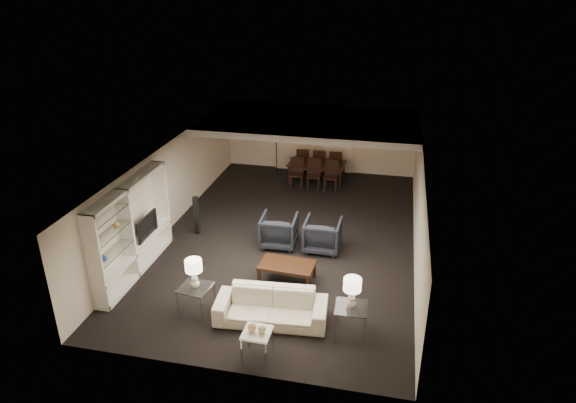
% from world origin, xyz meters
% --- Properties ---
extents(floor, '(11.00, 11.00, 0.00)m').
position_xyz_m(floor, '(0.00, 0.00, 0.00)').
color(floor, black).
rests_on(floor, ground).
extents(ceiling, '(7.00, 11.00, 0.02)m').
position_xyz_m(ceiling, '(0.00, 0.00, 2.50)').
color(ceiling, silver).
rests_on(ceiling, ground).
extents(wall_back, '(7.00, 0.02, 2.50)m').
position_xyz_m(wall_back, '(0.00, 5.50, 1.25)').
color(wall_back, beige).
rests_on(wall_back, ground).
extents(wall_front, '(7.00, 0.02, 2.50)m').
position_xyz_m(wall_front, '(0.00, -5.50, 1.25)').
color(wall_front, beige).
rests_on(wall_front, ground).
extents(wall_left, '(0.02, 11.00, 2.50)m').
position_xyz_m(wall_left, '(-3.50, 0.00, 1.25)').
color(wall_left, beige).
rests_on(wall_left, ground).
extents(wall_right, '(0.02, 11.00, 2.50)m').
position_xyz_m(wall_right, '(3.50, 0.00, 1.25)').
color(wall_right, beige).
rests_on(wall_right, ground).
extents(ceiling_soffit, '(7.00, 4.00, 0.20)m').
position_xyz_m(ceiling_soffit, '(0.00, 3.50, 2.40)').
color(ceiling_soffit, silver).
rests_on(ceiling_soffit, ceiling).
extents(curtains, '(1.50, 0.12, 2.40)m').
position_xyz_m(curtains, '(-0.90, 5.42, 1.20)').
color(curtains, beige).
rests_on(curtains, wall_back).
extents(door, '(0.90, 0.05, 2.10)m').
position_xyz_m(door, '(0.70, 5.47, 1.05)').
color(door, silver).
rests_on(door, wall_back).
extents(painting, '(0.95, 0.04, 0.65)m').
position_xyz_m(painting, '(2.10, 5.46, 1.55)').
color(painting, '#142D38').
rests_on(painting, wall_back).
extents(media_unit, '(0.38, 3.40, 2.35)m').
position_xyz_m(media_unit, '(-3.31, -2.60, 1.18)').
color(media_unit, white).
rests_on(media_unit, wall_left).
extents(pendant_light, '(0.52, 0.52, 0.24)m').
position_xyz_m(pendant_light, '(0.30, 3.50, 1.92)').
color(pendant_light, '#D8591E').
rests_on(pendant_light, ceiling_soffit).
extents(sofa, '(2.45, 1.12, 0.70)m').
position_xyz_m(sofa, '(0.46, -3.82, 0.35)').
color(sofa, beige).
rests_on(sofa, floor).
extents(coffee_table, '(1.35, 0.84, 0.47)m').
position_xyz_m(coffee_table, '(0.46, -2.22, 0.23)').
color(coffee_table, black).
rests_on(coffee_table, floor).
extents(armchair_left, '(0.99, 1.02, 0.89)m').
position_xyz_m(armchair_left, '(-0.14, -0.52, 0.44)').
color(armchair_left, black).
rests_on(armchair_left, floor).
extents(armchair_right, '(0.96, 0.99, 0.89)m').
position_xyz_m(armchair_right, '(1.06, -0.52, 0.44)').
color(armchair_right, black).
rests_on(armchair_right, floor).
extents(side_table_left, '(0.74, 0.74, 0.61)m').
position_xyz_m(side_table_left, '(-1.24, -3.82, 0.31)').
color(side_table_left, silver).
rests_on(side_table_left, floor).
extents(side_table_right, '(0.67, 0.67, 0.61)m').
position_xyz_m(side_table_right, '(2.16, -3.82, 0.31)').
color(side_table_right, silver).
rests_on(side_table_right, floor).
extents(table_lamp_left, '(0.41, 0.41, 0.68)m').
position_xyz_m(table_lamp_left, '(-1.24, -3.82, 0.95)').
color(table_lamp_left, '#F4EECE').
rests_on(table_lamp_left, side_table_left).
extents(table_lamp_right, '(0.42, 0.42, 0.68)m').
position_xyz_m(table_lamp_right, '(2.16, -3.82, 0.95)').
color(table_lamp_right, beige).
rests_on(table_lamp_right, side_table_right).
extents(marble_table, '(0.56, 0.56, 0.55)m').
position_xyz_m(marble_table, '(0.46, -4.92, 0.27)').
color(marble_table, white).
rests_on(marble_table, floor).
extents(gold_gourd_a, '(0.17, 0.17, 0.17)m').
position_xyz_m(gold_gourd_a, '(0.36, -4.92, 0.63)').
color(gold_gourd_a, tan).
rests_on(gold_gourd_a, marble_table).
extents(gold_gourd_b, '(0.15, 0.15, 0.15)m').
position_xyz_m(gold_gourd_b, '(0.56, -4.92, 0.62)').
color(gold_gourd_b, tan).
rests_on(gold_gourd_b, marble_table).
extents(television, '(0.99, 0.13, 0.57)m').
position_xyz_m(television, '(-3.28, -2.09, 1.03)').
color(television, black).
rests_on(television, media_unit).
extents(vase_blue, '(0.16, 0.16, 0.17)m').
position_xyz_m(vase_blue, '(-3.31, -3.91, 1.14)').
color(vase_blue, '#233A99').
rests_on(vase_blue, media_unit).
extents(vase_amber, '(0.16, 0.16, 0.16)m').
position_xyz_m(vase_amber, '(-3.31, -3.24, 1.64)').
color(vase_amber, '#B6913C').
rests_on(vase_amber, media_unit).
extents(floor_speaker, '(0.14, 0.14, 1.14)m').
position_xyz_m(floor_speaker, '(-2.59, -0.34, 0.57)').
color(floor_speaker, black).
rests_on(floor_speaker, floor).
extents(dining_table, '(2.03, 1.17, 0.70)m').
position_xyz_m(dining_table, '(0.11, 4.25, 0.35)').
color(dining_table, black).
rests_on(dining_table, floor).
extents(chair_nl, '(0.54, 0.54, 1.04)m').
position_xyz_m(chair_nl, '(-0.49, 3.60, 0.52)').
color(chair_nl, black).
rests_on(chair_nl, floor).
extents(chair_nm, '(0.53, 0.53, 1.04)m').
position_xyz_m(chair_nm, '(0.11, 3.60, 0.52)').
color(chair_nm, black).
rests_on(chair_nm, floor).
extents(chair_nr, '(0.49, 0.49, 1.04)m').
position_xyz_m(chair_nr, '(0.71, 3.60, 0.52)').
color(chair_nr, black).
rests_on(chair_nr, floor).
extents(chair_fl, '(0.51, 0.51, 1.04)m').
position_xyz_m(chair_fl, '(-0.49, 4.90, 0.52)').
color(chair_fl, black).
rests_on(chair_fl, floor).
extents(chair_fm, '(0.52, 0.52, 1.04)m').
position_xyz_m(chair_fm, '(0.11, 4.90, 0.52)').
color(chair_fm, black).
rests_on(chair_fm, floor).
extents(chair_fr, '(0.50, 0.50, 1.04)m').
position_xyz_m(chair_fr, '(0.71, 4.90, 0.52)').
color(chair_fr, black).
rests_on(chair_fr, floor).
extents(floor_lamp, '(0.25, 0.25, 1.42)m').
position_xyz_m(floor_lamp, '(-1.50, 4.86, 0.71)').
color(floor_lamp, black).
rests_on(floor_lamp, floor).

